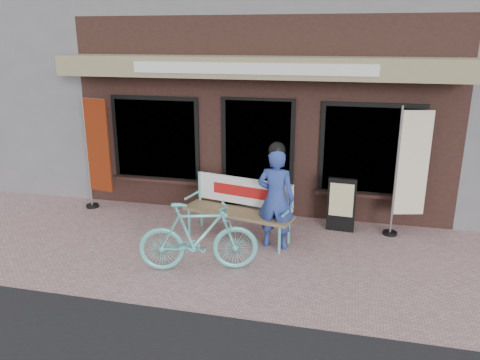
% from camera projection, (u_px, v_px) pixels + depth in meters
% --- Properties ---
extents(ground, '(70.00, 70.00, 0.00)m').
position_uv_depth(ground, '(231.00, 259.00, 7.11)').
color(ground, '#C39495').
rests_on(ground, ground).
extents(storefront, '(7.00, 6.77, 6.00)m').
position_uv_depth(storefront, '(284.00, 48.00, 10.84)').
color(storefront, black).
rests_on(storefront, ground).
extents(bench, '(1.91, 0.87, 1.00)m').
position_uv_depth(bench, '(240.00, 204.00, 7.74)').
color(bench, '#67C9C5').
rests_on(bench, ground).
extents(person, '(0.62, 0.43, 1.72)m').
position_uv_depth(person, '(276.00, 197.00, 7.30)').
color(person, '#2C449A').
rests_on(person, ground).
extents(bicycle, '(1.79, 0.94, 1.03)m').
position_uv_depth(bicycle, '(198.00, 237.00, 6.65)').
color(bicycle, '#67C9C5').
rests_on(bicycle, ground).
extents(nobori_red, '(0.66, 0.28, 2.23)m').
position_uv_depth(nobori_red, '(96.00, 152.00, 8.86)').
color(nobori_red, gray).
rests_on(nobori_red, ground).
extents(nobori_cream, '(0.65, 0.29, 2.20)m').
position_uv_depth(nobori_cream, '(410.00, 171.00, 7.66)').
color(nobori_cream, gray).
rests_on(nobori_cream, ground).
extents(menu_stand, '(0.48, 0.14, 0.95)m').
position_uv_depth(menu_stand, '(341.00, 204.00, 8.02)').
color(menu_stand, black).
rests_on(menu_stand, ground).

